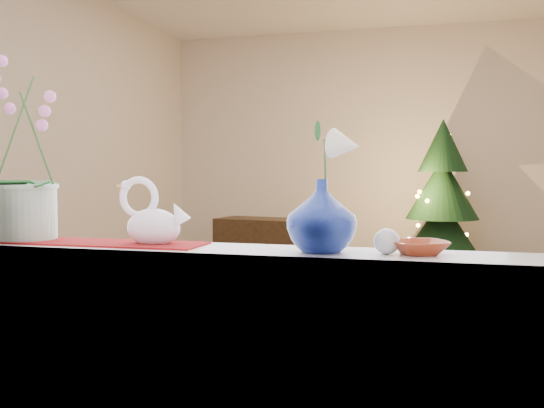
% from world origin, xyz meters
% --- Properties ---
extents(ground, '(5.00, 5.00, 0.00)m').
position_xyz_m(ground, '(0.00, 0.00, 0.00)').
color(ground, '#331E15').
rests_on(ground, ground).
extents(wall_back, '(4.50, 0.10, 2.70)m').
position_xyz_m(wall_back, '(0.00, 2.50, 1.35)').
color(wall_back, beige).
rests_on(wall_back, ground).
extents(wall_front, '(4.50, 0.10, 2.70)m').
position_xyz_m(wall_front, '(0.00, -2.50, 1.35)').
color(wall_front, beige).
rests_on(wall_front, ground).
extents(wall_left, '(0.10, 5.00, 2.70)m').
position_xyz_m(wall_left, '(-2.25, 0.00, 1.35)').
color(wall_left, beige).
rests_on(wall_left, ground).
extents(window_apron, '(2.20, 0.08, 0.88)m').
position_xyz_m(window_apron, '(0.00, -2.46, 0.44)').
color(window_apron, white).
rests_on(window_apron, ground).
extents(windowsill, '(2.20, 0.26, 0.04)m').
position_xyz_m(windowsill, '(0.00, -2.37, 0.90)').
color(windowsill, white).
rests_on(windowsill, window_apron).
extents(runner, '(0.70, 0.20, 0.01)m').
position_xyz_m(runner, '(-0.38, -2.37, 0.92)').
color(runner, maroon).
rests_on(runner, windowsill).
extents(orchid_pot, '(0.26, 0.26, 0.64)m').
position_xyz_m(orchid_pot, '(-0.67, -2.36, 1.24)').
color(orchid_pot, white).
rests_on(orchid_pot, windowsill).
extents(swan, '(0.27, 0.19, 0.21)m').
position_xyz_m(swan, '(-0.20, -2.36, 1.02)').
color(swan, white).
rests_on(swan, windowsill).
extents(blue_vase, '(0.31, 0.31, 0.25)m').
position_xyz_m(blue_vase, '(0.36, -2.38, 1.04)').
color(blue_vase, navy).
rests_on(blue_vase, windowsill).
extents(lily, '(0.14, 0.08, 0.19)m').
position_xyz_m(lily, '(0.36, -2.38, 1.26)').
color(lily, silver).
rests_on(lily, blue_vase).
extents(paperweight, '(0.08, 0.08, 0.07)m').
position_xyz_m(paperweight, '(0.55, -2.38, 0.96)').
color(paperweight, silver).
rests_on(paperweight, windowsill).
extents(amber_dish, '(0.18, 0.18, 0.04)m').
position_xyz_m(amber_dish, '(0.64, -2.36, 0.94)').
color(amber_dish, maroon).
rests_on(amber_dish, windowsill).
extents(xmas_tree, '(1.01, 1.01, 1.67)m').
position_xyz_m(xmas_tree, '(0.73, 1.95, 0.84)').
color(xmas_tree, black).
rests_on(xmas_tree, ground).
extents(side_table, '(0.98, 0.61, 0.69)m').
position_xyz_m(side_table, '(-1.03, 1.75, 0.34)').
color(side_table, black).
rests_on(side_table, ground).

